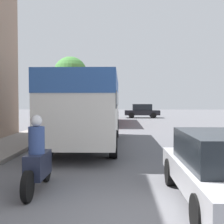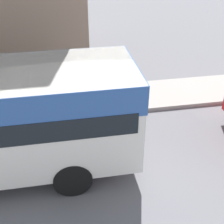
# 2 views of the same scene
# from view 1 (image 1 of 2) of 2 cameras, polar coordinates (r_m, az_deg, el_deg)

# --- Properties ---
(ground_plane) EXTENTS (120.00, 120.00, 0.00)m
(ground_plane) POSITION_cam_1_polar(r_m,az_deg,el_deg) (5.64, 4.19, -19.26)
(ground_plane) COLOR slate
(bus_lead) EXTENTS (2.62, 9.58, 3.03)m
(bus_lead) POSITION_cam_1_polar(r_m,az_deg,el_deg) (13.99, -4.26, 1.86)
(bus_lead) COLOR silver
(bus_lead) RESTS_ON ground_plane
(bus_following) EXTENTS (2.57, 10.34, 2.99)m
(bus_following) POSITION_cam_1_polar(r_m,az_deg,el_deg) (27.40, -1.58, 2.03)
(bus_following) COLOR red
(bus_following) RESTS_ON ground_plane
(motorcycle_behind_lead) EXTENTS (0.38, 2.24, 1.73)m
(motorcycle_behind_lead) POSITION_cam_1_polar(r_m,az_deg,el_deg) (7.30, -13.47, -8.73)
(motorcycle_behind_lead) COLOR #1E2338
(motorcycle_behind_lead) RESTS_ON ground_plane
(car_crossing) EXTENTS (1.86, 4.54, 1.42)m
(car_crossing) POSITION_cam_1_polar(r_m,az_deg,el_deg) (6.58, 19.87, -9.46)
(car_crossing) COLOR #B7B7BC
(car_crossing) RESTS_ON ground_plane
(car_far_curb) EXTENTS (3.93, 1.96, 1.57)m
(car_far_curb) POSITION_cam_1_polar(r_m,az_deg,el_deg) (35.51, 5.51, 0.23)
(car_far_curb) COLOR black
(car_far_curb) RESTS_ON ground_plane
(pedestrian_near_curb) EXTENTS (0.35, 0.35, 1.80)m
(pedestrian_near_curb) POSITION_cam_1_polar(r_m,az_deg,el_deg) (19.55, -12.60, -0.67)
(pedestrian_near_curb) COLOR #232838
(pedestrian_near_curb) RESTS_ON sidewalk
(street_tree) EXTENTS (3.30, 3.30, 6.17)m
(street_tree) POSITION_cam_1_polar(r_m,az_deg,el_deg) (31.31, -7.62, 6.96)
(street_tree) COLOR brown
(street_tree) RESTS_ON sidewalk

